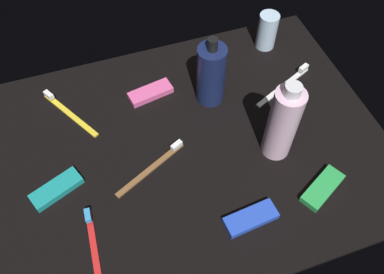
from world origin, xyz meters
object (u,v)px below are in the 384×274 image
at_px(snack_bar_pink, 151,93).
at_px(bodywash_bottle, 283,123).
at_px(snack_bar_green, 323,188).
at_px(toothbrush_yellow, 67,111).
at_px(deodorant_stick, 267,31).
at_px(lotion_bottle, 211,74).
at_px(toothbrush_red, 94,249).
at_px(toothbrush_white, 286,83).
at_px(snack_bar_teal, 57,189).
at_px(toothbrush_brown, 154,165).
at_px(snack_bar_blue, 251,218).

bearing_deg(snack_bar_pink, bodywash_bottle, -58.17).
distance_m(bodywash_bottle, snack_bar_green, 0.16).
bearing_deg(toothbrush_yellow, deodorant_stick, 6.48).
height_order(lotion_bottle, toothbrush_red, lotion_bottle).
bearing_deg(toothbrush_red, deodorant_stick, 37.02).
bearing_deg(toothbrush_white, snack_bar_pink, 166.45).
height_order(lotion_bottle, bodywash_bottle, bodywash_bottle).
relative_size(deodorant_stick, toothbrush_yellow, 0.60).
relative_size(toothbrush_red, toothbrush_white, 1.06).
height_order(snack_bar_green, snack_bar_pink, same).
bearing_deg(snack_bar_pink, toothbrush_red, -131.43).
bearing_deg(snack_bar_teal, deodorant_stick, 1.65).
bearing_deg(toothbrush_red, toothbrush_brown, 41.35).
relative_size(toothbrush_red, toothbrush_brown, 1.08).
xyz_separation_m(toothbrush_white, snack_bar_green, (-0.06, -0.28, 0.00)).
relative_size(lotion_bottle, snack_bar_pink, 1.71).
bearing_deg(snack_bar_pink, snack_bar_green, -64.20).
bearing_deg(snack_bar_teal, toothbrush_yellow, 53.29).
bearing_deg(toothbrush_white, toothbrush_yellow, 170.56).
bearing_deg(bodywash_bottle, deodorant_stick, 69.15).
distance_m(toothbrush_yellow, snack_bar_teal, 0.20).
bearing_deg(snack_bar_green, snack_bar_pink, 98.43).
xyz_separation_m(toothbrush_red, snack_bar_blue, (0.30, -0.04, 0.00)).
bearing_deg(toothbrush_red, snack_bar_green, -3.31).
height_order(toothbrush_white, snack_bar_blue, toothbrush_white).
height_order(toothbrush_white, snack_bar_teal, toothbrush_white).
height_order(toothbrush_brown, toothbrush_white, same).
xyz_separation_m(bodywash_bottle, toothbrush_red, (-0.41, -0.09, -0.09)).
xyz_separation_m(deodorant_stick, toothbrush_brown, (-0.38, -0.26, -0.04)).
bearing_deg(toothbrush_yellow, snack_bar_green, -38.69).
distance_m(bodywash_bottle, toothbrush_white, 0.21).
height_order(snack_bar_green, snack_bar_blue, same).
distance_m(bodywash_bottle, toothbrush_brown, 0.28).
bearing_deg(lotion_bottle, toothbrush_red, -139.94).
xyz_separation_m(snack_bar_pink, snack_bar_teal, (-0.25, -0.19, 0.00)).
relative_size(toothbrush_red, toothbrush_yellow, 1.12).
height_order(toothbrush_yellow, snack_bar_pink, toothbrush_yellow).
bearing_deg(toothbrush_yellow, toothbrush_white, -9.44).
relative_size(deodorant_stick, snack_bar_teal, 0.93).
bearing_deg(snack_bar_blue, toothbrush_yellow, 122.59).
bearing_deg(deodorant_stick, snack_bar_pink, -168.24).
distance_m(deodorant_stick, snack_bar_pink, 0.34).
height_order(lotion_bottle, toothbrush_white, lotion_bottle).
xyz_separation_m(bodywash_bottle, toothbrush_white, (0.11, 0.16, -0.09)).
height_order(toothbrush_white, snack_bar_pink, toothbrush_white).
height_order(bodywash_bottle, snack_bar_teal, bodywash_bottle).
bearing_deg(snack_bar_green, toothbrush_white, 50.40).
relative_size(bodywash_bottle, deodorant_stick, 2.10).
height_order(deodorant_stick, toothbrush_white, deodorant_stick).
distance_m(toothbrush_white, toothbrush_yellow, 0.52).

